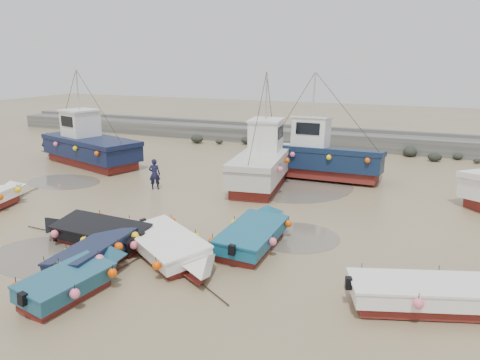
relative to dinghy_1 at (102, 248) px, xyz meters
The scene contains 16 objects.
ground 3.35m from the dinghy_1, 73.78° to the left, with size 120.00×120.00×0.00m, color #998560.
seawall 25.18m from the dinghy_1, 87.79° to the left, with size 60.00×4.92×1.50m.
puddle_a 2.20m from the dinghy_1, behind, with size 4.84×4.84×0.01m, color #625A4D.
puddle_b 7.54m from the dinghy_1, 42.09° to the left, with size 3.49×3.49×0.01m, color #625A4D.
puddle_c 12.42m from the dinghy_1, 138.98° to the left, with size 4.48×4.48×0.01m, color #625A4D.
puddle_d 13.14m from the dinghy_1, 74.47° to the left, with size 5.98×5.98×0.01m, color #625A4D.
dinghy_1 is the anchor object (origin of this frame).
dinghy_2 2.20m from the dinghy_1, 72.21° to the right, with size 2.04×5.08×1.43m.
dinghy_3 11.04m from the dinghy_1, ahead, with size 6.65×3.25×1.43m.
dinghy_4 2.05m from the dinghy_1, 135.74° to the left, with size 6.23×2.16×1.43m.
dinghy_5 2.42m from the dinghy_1, 27.27° to the left, with size 5.61×4.15×1.43m.
dinghy_6 5.67m from the dinghy_1, 40.37° to the left, with size 2.24×6.27×1.43m.
cabin_boat_0 17.03m from the dinghy_1, 132.33° to the left, with size 10.96×5.43×6.22m.
cabin_boat_1 12.60m from the dinghy_1, 83.29° to the left, with size 3.52×10.31×6.22m.
cabin_boat_2 15.22m from the dinghy_1, 75.66° to the left, with size 9.92×2.97×6.22m.
person 9.59m from the dinghy_1, 111.98° to the left, with size 0.62×0.41×1.71m, color black.
Camera 1 is at (9.45, -15.23, 6.98)m, focal length 35.00 mm.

